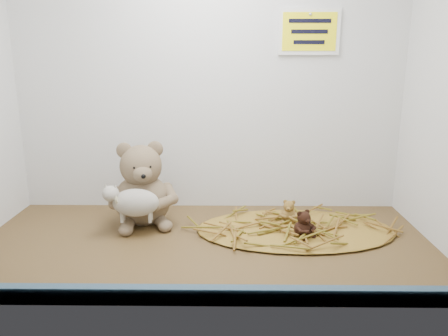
{
  "coord_description": "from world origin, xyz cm",
  "views": [
    {
      "loc": [
        6.33,
        -106.61,
        48.05
      ],
      "look_at": [
        4.95,
        4.38,
        19.45
      ],
      "focal_mm": 35.0,
      "sensor_mm": 36.0,
      "label": 1
    }
  ],
  "objects_px": {
    "mini_teddy_tan": "(289,210)",
    "mini_teddy_brown": "(303,223)",
    "toy_lamb": "(136,203)",
    "main_teddy": "(142,183)"
  },
  "relations": [
    {
      "from": "main_teddy",
      "to": "mini_teddy_brown",
      "type": "distance_m",
      "value": 0.47
    },
    {
      "from": "toy_lamb",
      "to": "mini_teddy_brown",
      "type": "height_order",
      "value": "toy_lamb"
    },
    {
      "from": "mini_teddy_brown",
      "to": "mini_teddy_tan",
      "type": "bearing_deg",
      "value": 69.57
    },
    {
      "from": "mini_teddy_tan",
      "to": "mini_teddy_brown",
      "type": "distance_m",
      "value": 0.11
    },
    {
      "from": "toy_lamb",
      "to": "mini_teddy_brown",
      "type": "xyz_separation_m",
      "value": [
        0.45,
        -0.03,
        -0.04
      ]
    },
    {
      "from": "mini_teddy_brown",
      "to": "main_teddy",
      "type": "bearing_deg",
      "value": 133.09
    },
    {
      "from": "main_teddy",
      "to": "toy_lamb",
      "type": "bearing_deg",
      "value": -105.85
    },
    {
      "from": "toy_lamb",
      "to": "mini_teddy_tan",
      "type": "height_order",
      "value": "toy_lamb"
    },
    {
      "from": "mini_teddy_tan",
      "to": "mini_teddy_brown",
      "type": "xyz_separation_m",
      "value": [
        0.02,
        -0.11,
        0.0
      ]
    },
    {
      "from": "mini_teddy_tan",
      "to": "mini_teddy_brown",
      "type": "bearing_deg",
      "value": -64.08
    }
  ]
}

